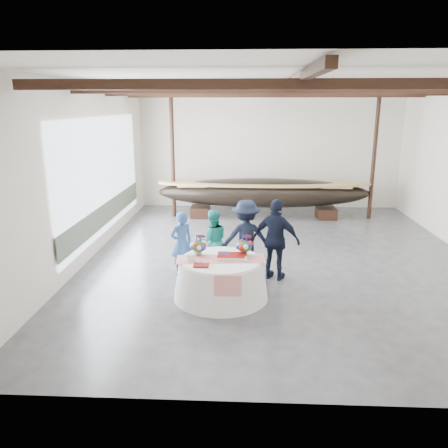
{
  "coord_description": "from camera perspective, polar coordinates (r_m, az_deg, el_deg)",
  "views": [
    {
      "loc": [
        -0.96,
        -11.11,
        3.91
      ],
      "look_at": [
        -1.43,
        -1.24,
        1.22
      ],
      "focal_mm": 35.0,
      "sensor_mm": 36.0,
      "label": 1
    }
  ],
  "objects": [
    {
      "name": "longboat_display",
      "position": [
        15.66,
        5.16,
        4.11
      ],
      "size": [
        7.54,
        1.51,
        1.41
      ],
      "color": "black",
      "rests_on": "ground"
    },
    {
      "name": "guest_man_right",
      "position": [
        10.02,
        6.83,
        -2.07
      ],
      "size": [
        1.2,
        0.87,
        1.89
      ],
      "primitive_type": "imported",
      "rotation": [
        0.0,
        0.0,
        2.73
      ],
      "color": "black",
      "rests_on": "ground"
    },
    {
      "name": "ceiling",
      "position": [
        11.17,
        8.04,
        18.13
      ],
      "size": [
        10.0,
        12.0,
        0.01
      ],
      "primitive_type": "cube",
      "color": "white",
      "rests_on": "wall_back"
    },
    {
      "name": "banquet_table",
      "position": [
        9.18,
        -0.42,
        -7.09
      ],
      "size": [
        1.97,
        1.97,
        0.85
      ],
      "color": "white",
      "rests_on": "ground"
    },
    {
      "name": "pavilion_structure",
      "position": [
        11.9,
        7.62,
        15.56
      ],
      "size": [
        9.8,
        11.76,
        4.5
      ],
      "color": "black",
      "rests_on": "ground"
    },
    {
      "name": "wall_left",
      "position": [
        11.94,
        -17.22,
        6.57
      ],
      "size": [
        0.02,
        12.0,
        4.5
      ],
      "primitive_type": "cube",
      "color": "silver",
      "rests_on": "ground"
    },
    {
      "name": "wall_back",
      "position": [
        17.22,
        5.98,
        9.63
      ],
      "size": [
        10.0,
        0.02,
        4.5
      ],
      "primitive_type": "cube",
      "color": "silver",
      "rests_on": "ground"
    },
    {
      "name": "guest_woman_blue",
      "position": [
        10.34,
        -5.57,
        -2.52
      ],
      "size": [
        0.67,
        0.62,
        1.54
      ],
      "primitive_type": "imported",
      "rotation": [
        0.0,
        0.0,
        3.74
      ],
      "color": "#284A83",
      "rests_on": "ground"
    },
    {
      "name": "wall_front",
      "position": [
        5.46,
        12.72,
        -2.84
      ],
      "size": [
        10.0,
        0.02,
        4.5
      ],
      "primitive_type": "cube",
      "color": "silver",
      "rests_on": "ground"
    },
    {
      "name": "floor",
      "position": [
        11.82,
        7.23,
        -4.2
      ],
      "size": [
        10.0,
        12.0,
        0.01
      ],
      "primitive_type": "cube",
      "color": "#3D3D42",
      "rests_on": "ground"
    },
    {
      "name": "guest_woman_teal",
      "position": [
        10.46,
        -1.5,
        -2.22
      ],
      "size": [
        0.86,
        0.73,
        1.54
      ],
      "primitive_type": "imported",
      "rotation": [
        0.0,
        0.0,
        3.35
      ],
      "color": "teal",
      "rests_on": "ground"
    },
    {
      "name": "tabletop_items",
      "position": [
        9.11,
        -0.51,
        -3.42
      ],
      "size": [
        1.87,
        0.95,
        0.4
      ],
      "color": "red",
      "rests_on": "banquet_table"
    },
    {
      "name": "guest_man_left",
      "position": [
        10.26,
        2.87,
        -1.8
      ],
      "size": [
        1.25,
        0.83,
        1.81
      ],
      "primitive_type": "imported",
      "rotation": [
        0.0,
        0.0,
        3.29
      ],
      "color": "black",
      "rests_on": "ground"
    },
    {
      "name": "open_bay",
      "position": [
        12.92,
        -15.38,
        5.42
      ],
      "size": [
        0.03,
        7.0,
        3.2
      ],
      "color": "silver",
      "rests_on": "ground"
    }
  ]
}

